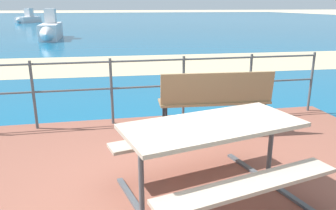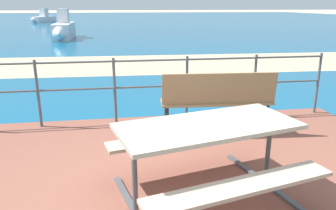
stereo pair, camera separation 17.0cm
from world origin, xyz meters
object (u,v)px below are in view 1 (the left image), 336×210
Objects in this scene: picnic_table at (212,142)px; boat_far at (28,19)px; park_bench at (216,96)px; boat_mid at (51,30)px.

picnic_table is 38.44m from boat_far.
boat_far is at bearing -71.37° from park_bench.
boat_far is (-5.02, 19.81, -0.10)m from boat_mid.
picnic_table is 1.18× the size of park_bench.
boat_mid is at bearing -70.67° from park_bench.
boat_mid is (-4.40, 15.91, -0.09)m from park_bench.
picnic_table is 1.82m from park_bench.
park_bench is 16.51m from boat_mid.
picnic_table is at bearing 35.31° from boat_far.
boat_mid is 1.04× the size of boat_far.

